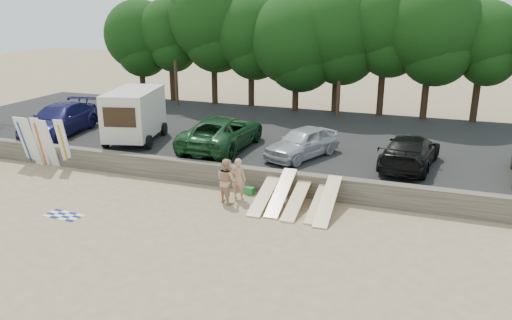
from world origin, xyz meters
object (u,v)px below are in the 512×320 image
object	(u,v)px
box_trailer	(134,113)
beachgoer_a	(238,179)
car_3	(410,151)
car_1	(222,133)
car_0	(59,120)
beachgoer_b	(227,181)
car_2	(302,142)
cooler	(250,191)

from	to	relation	value
box_trailer	beachgoer_a	bearing A→B (deg)	-43.49
box_trailer	car_3	size ratio (longest dim) A/B	0.92
car_1	beachgoer_a	distance (m)	5.45
car_0	beachgoer_b	distance (m)	13.26
car_2	box_trailer	bearing A→B (deg)	-155.50
car_2	beachgoer_a	size ratio (longest dim) A/B	2.42
car_0	car_3	world-z (taller)	car_0
beachgoer_a	car_0	bearing A→B (deg)	-14.81
beachgoer_a	car_1	bearing A→B (deg)	-55.94
car_2	beachgoer_b	distance (m)	5.40
car_1	beachgoer_a	xyz separation A→B (m)	(2.74, -4.67, -0.65)
car_0	car_2	bearing A→B (deg)	-6.68
car_3	car_1	bearing A→B (deg)	7.96
car_1	beachgoer_a	world-z (taller)	car_1
car_3	beachgoer_a	distance (m)	8.12
cooler	beachgoer_a	bearing A→B (deg)	-98.88
car_2	beachgoer_b	bearing A→B (deg)	-87.11
car_3	beachgoer_b	distance (m)	8.66
car_0	beachgoer_a	xyz separation A→B (m)	(12.71, -4.24, -0.66)
car_2	beachgoer_b	world-z (taller)	car_2
car_3	beachgoer_a	xyz separation A→B (m)	(-6.56, -4.75, -0.56)
car_0	beachgoer_b	world-z (taller)	car_0
car_3	beachgoer_b	size ratio (longest dim) A/B	2.78
box_trailer	beachgoer_b	xyz separation A→B (m)	(7.42, -4.85, -1.33)
beachgoer_a	beachgoer_b	xyz separation A→B (m)	(-0.34, -0.47, 0.04)
car_1	car_2	size ratio (longest dim) A/B	1.40
car_3	car_2	bearing A→B (deg)	9.52
box_trailer	car_2	bearing A→B (deg)	-12.90
beachgoer_a	car_2	bearing A→B (deg)	-105.06
box_trailer	car_0	xyz separation A→B (m)	(-4.96, -0.15, -0.71)
cooler	box_trailer	bearing A→B (deg)	165.67
car_1	car_2	distance (m)	4.29
car_0	cooler	bearing A→B (deg)	-23.32
box_trailer	car_0	size ratio (longest dim) A/B	0.81
box_trailer	beachgoer_a	size ratio (longest dim) A/B	2.66
cooler	car_3	bearing A→B (deg)	43.16
beachgoer_a	cooler	bearing A→B (deg)	-105.71
car_2	beachgoer_b	size ratio (longest dim) A/B	2.32
car_0	cooler	distance (m)	13.51
box_trailer	car_1	size ratio (longest dim) A/B	0.79
cooler	car_1	bearing A→B (deg)	137.34
car_1	beachgoer_b	size ratio (longest dim) A/B	3.25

